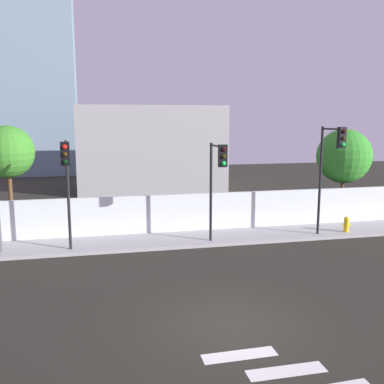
{
  "coord_description": "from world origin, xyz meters",
  "views": [
    {
      "loc": [
        -3.4,
        -10.48,
        5.49
      ],
      "look_at": [
        0.35,
        6.5,
        2.55
      ],
      "focal_mm": 40.45,
      "sensor_mm": 36.0,
      "label": 1
    }
  ],
  "objects_px": {
    "roadside_tree_midleft": "(344,156)",
    "traffic_light_right": "(67,172)",
    "traffic_light_left": "(217,171)",
    "roadside_tree_leftmost": "(8,152)",
    "traffic_light_center": "(331,158)",
    "fire_hydrant": "(346,224)"
  },
  "relations": [
    {
      "from": "roadside_tree_midleft",
      "to": "traffic_light_right",
      "type": "bearing_deg",
      "value": -166.06
    },
    {
      "from": "traffic_light_left",
      "to": "roadside_tree_leftmost",
      "type": "relative_size",
      "value": 0.83
    },
    {
      "from": "traffic_light_center",
      "to": "roadside_tree_leftmost",
      "type": "height_order",
      "value": "roadside_tree_leftmost"
    },
    {
      "from": "fire_hydrant",
      "to": "roadside_tree_midleft",
      "type": "xyz_separation_m",
      "value": [
        1.44,
        2.85,
        2.97
      ]
    },
    {
      "from": "traffic_light_center",
      "to": "roadside_tree_midleft",
      "type": "relative_size",
      "value": 1.01
    },
    {
      "from": "traffic_light_right",
      "to": "roadside_tree_leftmost",
      "type": "distance_m",
      "value": 4.51
    },
    {
      "from": "roadside_tree_leftmost",
      "to": "roadside_tree_midleft",
      "type": "height_order",
      "value": "roadside_tree_leftmost"
    },
    {
      "from": "traffic_light_left",
      "to": "fire_hydrant",
      "type": "height_order",
      "value": "traffic_light_left"
    },
    {
      "from": "roadside_tree_leftmost",
      "to": "traffic_light_left",
      "type": "bearing_deg",
      "value": -22.86
    },
    {
      "from": "traffic_light_left",
      "to": "roadside_tree_midleft",
      "type": "height_order",
      "value": "roadside_tree_midleft"
    },
    {
      "from": "traffic_light_right",
      "to": "fire_hydrant",
      "type": "xyz_separation_m",
      "value": [
        12.74,
        0.67,
        -2.89
      ]
    },
    {
      "from": "traffic_light_left",
      "to": "fire_hydrant",
      "type": "xyz_separation_m",
      "value": [
        6.69,
        0.87,
        -2.8
      ]
    },
    {
      "from": "fire_hydrant",
      "to": "roadside_tree_midleft",
      "type": "height_order",
      "value": "roadside_tree_midleft"
    },
    {
      "from": "fire_hydrant",
      "to": "roadside_tree_leftmost",
      "type": "bearing_deg",
      "value": 169.58
    },
    {
      "from": "roadside_tree_midleft",
      "to": "traffic_light_left",
      "type": "bearing_deg",
      "value": -155.42
    },
    {
      "from": "traffic_light_center",
      "to": "roadside_tree_leftmost",
      "type": "distance_m",
      "value": 14.53
    },
    {
      "from": "traffic_light_center",
      "to": "roadside_tree_midleft",
      "type": "bearing_deg",
      "value": 51.44
    },
    {
      "from": "fire_hydrant",
      "to": "traffic_light_center",
      "type": "bearing_deg",
      "value": -152.65
    },
    {
      "from": "roadside_tree_leftmost",
      "to": "roadside_tree_midleft",
      "type": "bearing_deg",
      "value": -0.0
    },
    {
      "from": "fire_hydrant",
      "to": "roadside_tree_midleft",
      "type": "distance_m",
      "value": 4.36
    },
    {
      "from": "traffic_light_right",
      "to": "roadside_tree_leftmost",
      "type": "height_order",
      "value": "roadside_tree_leftmost"
    },
    {
      "from": "roadside_tree_midleft",
      "to": "traffic_light_center",
      "type": "bearing_deg",
      "value": -128.56
    }
  ]
}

